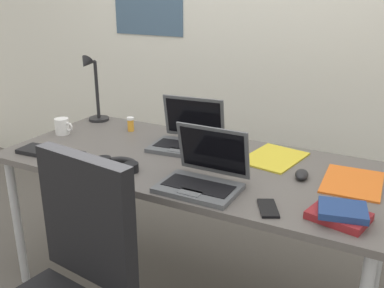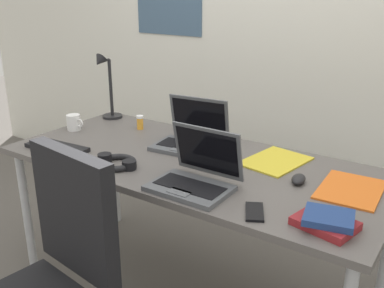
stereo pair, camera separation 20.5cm
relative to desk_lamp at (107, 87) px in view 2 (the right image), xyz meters
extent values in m
cube|color=silver|center=(0.80, 0.82, 0.36)|extent=(6.00, 0.12, 2.60)
cube|color=#595451|center=(0.80, -0.28, -0.21)|extent=(1.80, 0.80, 0.03)
cylinder|color=#B2B5BA|center=(-0.04, -0.62, -0.58)|extent=(0.04, 0.04, 0.71)
cylinder|color=#B2B5BA|center=(-0.04, 0.06, -0.58)|extent=(0.04, 0.04, 0.71)
cylinder|color=black|center=(0.00, 0.03, -0.19)|extent=(0.12, 0.12, 0.02)
cylinder|color=black|center=(0.00, 0.03, -0.01)|extent=(0.02, 0.02, 0.34)
cylinder|color=black|center=(0.00, -0.01, 0.16)|extent=(0.01, 0.08, 0.01)
cone|color=black|center=(0.00, -0.05, 0.16)|extent=(0.07, 0.09, 0.09)
cube|color=#515459|center=(0.70, -0.17, -0.19)|extent=(0.35, 0.26, 0.02)
cube|color=black|center=(0.70, -0.17, -0.18)|extent=(0.30, 0.15, 0.00)
cube|color=#595B60|center=(0.71, -0.24, -0.18)|extent=(0.10, 0.06, 0.00)
cube|color=#515459|center=(0.68, -0.04, -0.07)|extent=(0.33, 0.08, 0.22)
cube|color=black|center=(0.69, -0.04, -0.07)|extent=(0.30, 0.07, 0.19)
cube|color=#515459|center=(0.97, -0.55, -0.19)|extent=(0.32, 0.22, 0.02)
cube|color=black|center=(0.97, -0.55, -0.18)|extent=(0.28, 0.12, 0.00)
cube|color=#595B60|center=(0.97, -0.62, -0.18)|extent=(0.09, 0.05, 0.00)
cube|color=#515459|center=(0.97, -0.42, -0.07)|extent=(0.32, 0.06, 0.22)
cube|color=black|center=(0.97, -0.42, -0.07)|extent=(0.29, 0.04, 0.18)
cube|color=black|center=(0.16, -0.53, -0.19)|extent=(0.34, 0.14, 0.02)
ellipsoid|color=black|center=(1.31, -0.24, -0.18)|extent=(0.07, 0.10, 0.03)
cube|color=black|center=(1.27, -0.57, -0.19)|extent=(0.12, 0.15, 0.01)
torus|color=black|center=(0.55, -0.52, -0.18)|extent=(0.18, 0.18, 0.03)
cylinder|color=black|center=(0.48, -0.52, -0.18)|extent=(0.06, 0.06, 0.04)
cylinder|color=black|center=(0.63, -0.52, -0.18)|extent=(0.06, 0.06, 0.04)
cylinder|color=gold|center=(0.29, -0.05, -0.16)|extent=(0.04, 0.04, 0.06)
cylinder|color=white|center=(0.29, -0.05, -0.13)|extent=(0.04, 0.04, 0.01)
cube|color=maroon|center=(1.51, -0.53, -0.18)|extent=(0.22, 0.18, 0.03)
cube|color=navy|center=(1.52, -0.53, -0.16)|extent=(0.19, 0.17, 0.02)
cube|color=gold|center=(1.13, -0.08, -0.19)|extent=(0.28, 0.34, 0.01)
cube|color=orange|center=(1.51, -0.19, -0.19)|extent=(0.25, 0.32, 0.01)
cylinder|color=white|center=(-0.01, -0.27, -0.15)|extent=(0.08, 0.08, 0.09)
torus|color=white|center=(0.04, -0.27, -0.15)|extent=(0.05, 0.01, 0.05)
cube|color=black|center=(0.72, -0.92, -0.21)|extent=(0.42, 0.11, 0.48)
camera|label=1|loc=(1.70, -1.98, 0.58)|focal=41.70mm
camera|label=2|loc=(1.88, -1.88, 0.58)|focal=41.70mm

